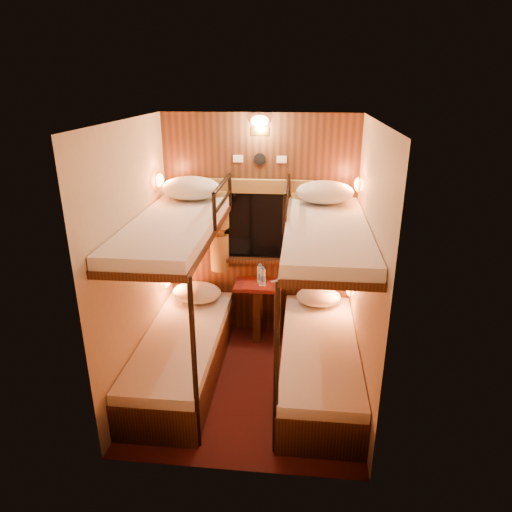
# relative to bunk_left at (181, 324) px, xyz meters

# --- Properties ---
(floor) EXTENTS (2.10, 2.10, 0.00)m
(floor) POSITION_rel_bunk_left_xyz_m (0.65, -0.07, -0.56)
(floor) COLOR #38110F
(floor) RESTS_ON ground
(ceiling) EXTENTS (2.10, 2.10, 0.00)m
(ceiling) POSITION_rel_bunk_left_xyz_m (0.65, -0.07, 1.84)
(ceiling) COLOR silver
(ceiling) RESTS_ON wall_back
(wall_back) EXTENTS (2.40, 0.00, 2.40)m
(wall_back) POSITION_rel_bunk_left_xyz_m (0.65, 0.98, 0.64)
(wall_back) COLOR #C6B293
(wall_back) RESTS_ON floor
(wall_front) EXTENTS (2.40, 0.00, 2.40)m
(wall_front) POSITION_rel_bunk_left_xyz_m (0.65, -1.12, 0.64)
(wall_front) COLOR #C6B293
(wall_front) RESTS_ON floor
(wall_left) EXTENTS (0.00, 2.40, 2.40)m
(wall_left) POSITION_rel_bunk_left_xyz_m (-0.35, -0.07, 0.64)
(wall_left) COLOR #C6B293
(wall_left) RESTS_ON floor
(wall_right) EXTENTS (0.00, 2.40, 2.40)m
(wall_right) POSITION_rel_bunk_left_xyz_m (1.65, -0.07, 0.64)
(wall_right) COLOR #C6B293
(wall_right) RESTS_ON floor
(back_panel) EXTENTS (2.00, 0.03, 2.40)m
(back_panel) POSITION_rel_bunk_left_xyz_m (0.65, 0.97, 0.64)
(back_panel) COLOR black
(back_panel) RESTS_ON floor
(bunk_left) EXTENTS (0.72, 1.90, 1.82)m
(bunk_left) POSITION_rel_bunk_left_xyz_m (0.00, 0.00, 0.00)
(bunk_left) COLOR black
(bunk_left) RESTS_ON floor
(bunk_right) EXTENTS (0.72, 1.90, 1.82)m
(bunk_right) POSITION_rel_bunk_left_xyz_m (1.30, 0.00, 0.00)
(bunk_right) COLOR black
(bunk_right) RESTS_ON floor
(window) EXTENTS (1.00, 0.12, 0.79)m
(window) POSITION_rel_bunk_left_xyz_m (0.65, 0.94, 0.62)
(window) COLOR black
(window) RESTS_ON back_panel
(curtains) EXTENTS (1.10, 0.22, 1.00)m
(curtains) POSITION_rel_bunk_left_xyz_m (0.65, 0.90, 0.71)
(curtains) COLOR olive
(curtains) RESTS_ON back_panel
(back_fixtures) EXTENTS (0.54, 0.09, 0.48)m
(back_fixtures) POSITION_rel_bunk_left_xyz_m (0.65, 0.93, 1.69)
(back_fixtures) COLOR black
(back_fixtures) RESTS_ON back_panel
(reading_lamps) EXTENTS (2.00, 0.20, 1.25)m
(reading_lamps) POSITION_rel_bunk_left_xyz_m (0.65, 0.63, 0.68)
(reading_lamps) COLOR orange
(reading_lamps) RESTS_ON wall_left
(table) EXTENTS (0.50, 0.34, 0.66)m
(table) POSITION_rel_bunk_left_xyz_m (0.65, 0.78, -0.14)
(table) COLOR #591714
(table) RESTS_ON floor
(bottle_left) EXTENTS (0.06, 0.06, 0.22)m
(bottle_left) POSITION_rel_bunk_left_xyz_m (0.67, 0.79, 0.19)
(bottle_left) COLOR #99BFE5
(bottle_left) RESTS_ON table
(bottle_right) EXTENTS (0.06, 0.06, 0.21)m
(bottle_right) POSITION_rel_bunk_left_xyz_m (0.70, 0.75, 0.18)
(bottle_right) COLOR #99BFE5
(bottle_right) RESTS_ON table
(sachet_a) EXTENTS (0.07, 0.06, 0.01)m
(sachet_a) POSITION_rel_bunk_left_xyz_m (0.70, 0.74, 0.09)
(sachet_a) COLOR silver
(sachet_a) RESTS_ON table
(sachet_b) EXTENTS (0.08, 0.07, 0.01)m
(sachet_b) POSITION_rel_bunk_left_xyz_m (0.81, 0.85, 0.09)
(sachet_b) COLOR silver
(sachet_b) RESTS_ON table
(pillow_lower_left) EXTENTS (0.53, 0.38, 0.21)m
(pillow_lower_left) POSITION_rel_bunk_left_xyz_m (-0.00, 0.68, 0.00)
(pillow_lower_left) COLOR silver
(pillow_lower_left) RESTS_ON bunk_left
(pillow_lower_right) EXTENTS (0.47, 0.34, 0.18)m
(pillow_lower_right) POSITION_rel_bunk_left_xyz_m (1.30, 0.73, -0.01)
(pillow_lower_right) COLOR silver
(pillow_lower_right) RESTS_ON bunk_right
(pillow_upper_left) EXTENTS (0.58, 0.41, 0.23)m
(pillow_upper_left) POSITION_rel_bunk_left_xyz_m (-0.00, 0.67, 1.14)
(pillow_upper_left) COLOR silver
(pillow_upper_left) RESTS_ON bunk_left
(pillow_upper_right) EXTENTS (0.55, 0.39, 0.22)m
(pillow_upper_right) POSITION_rel_bunk_left_xyz_m (1.30, 0.65, 1.14)
(pillow_upper_right) COLOR silver
(pillow_upper_right) RESTS_ON bunk_right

